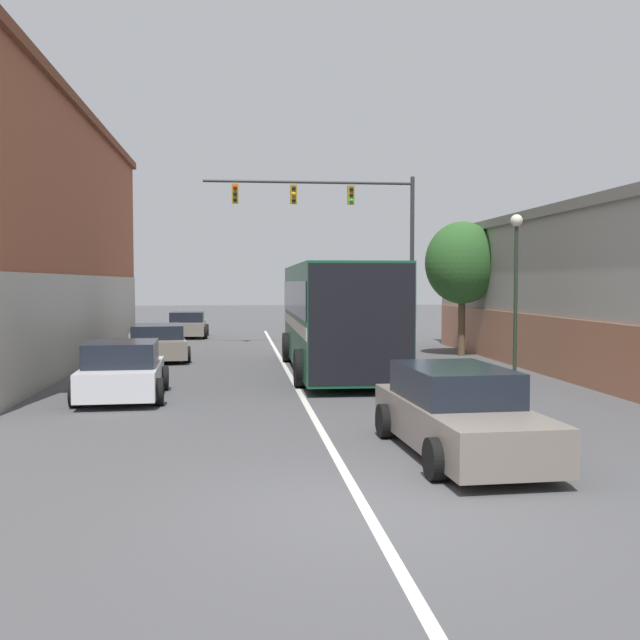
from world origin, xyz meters
TOP-DOWN VIEW (x-y plane):
  - ground_plane at (0.00, 0.00)m, footprint 160.00×160.00m
  - lane_center_line at (0.00, 13.52)m, footprint 0.14×39.04m
  - building_right_storefront at (10.59, 12.94)m, footprint 6.50×21.64m
  - bus at (1.45, 13.65)m, footprint 3.04×10.15m
  - hatchback_foreground at (1.96, 2.78)m, footprint 2.08×4.70m
  - parked_car_left_near at (-4.00, 28.75)m, footprint 2.06×3.84m
  - parked_car_left_mid at (-4.40, 18.17)m, footprint 2.63×4.88m
  - parked_car_left_far at (-4.21, 9.13)m, footprint 2.13×3.93m
  - traffic_signal_gantry at (3.10, 23.03)m, footprint 9.01×0.36m
  - street_lamp at (5.84, 10.50)m, footprint 0.33×0.33m
  - street_tree_near at (6.76, 18.30)m, footprint 2.76×2.49m

SIDE VIEW (x-z plane):
  - ground_plane at x=0.00m, z-range 0.00..0.00m
  - lane_center_line at x=0.00m, z-range 0.00..0.01m
  - parked_car_left_mid at x=-4.40m, z-range -0.02..1.22m
  - parked_car_left_near at x=-4.00m, z-range -0.03..1.24m
  - parked_car_left_far at x=-4.21m, z-range -0.04..1.32m
  - hatchback_foreground at x=1.96m, z-range -0.04..1.34m
  - bus at x=1.45m, z-range 0.20..3.44m
  - building_right_storefront at x=10.59m, z-range 0.12..5.08m
  - street_lamp at x=5.84m, z-range 0.42..4.94m
  - street_tree_near at x=6.76m, z-range 0.95..5.92m
  - traffic_signal_gantry at x=3.10m, z-range 1.78..9.04m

